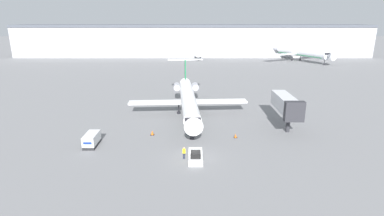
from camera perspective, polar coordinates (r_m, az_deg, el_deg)
ground_plane at (r=42.88m, az=0.09°, el=-9.72°), size 600.00×600.00×0.00m
terminal_building at (r=158.78m, az=-0.18°, el=12.73°), size 180.00×16.80×16.00m
airplane_main at (r=60.67m, az=-0.99°, el=1.71°), size 24.24×31.82×9.60m
pushback_tug at (r=42.44m, az=0.43°, el=-9.15°), size 1.95×4.40×1.63m
luggage_cart at (r=49.32m, az=-18.82°, el=-5.77°), size 1.82×3.82×1.96m
worker_near_tug at (r=42.71m, az=-1.78°, el=-8.49°), size 0.40×0.24×1.74m
traffic_cone_left at (r=51.57m, az=-7.82°, el=-4.71°), size 0.65×0.65×0.81m
traffic_cone_right at (r=50.58m, az=8.04°, el=-5.24°), size 0.59×0.59×0.68m
airplane_parked_far_left at (r=149.56m, az=19.43°, el=10.11°), size 32.43×36.02×11.42m
airplane_parked_far_right at (r=152.55m, az=0.93°, el=10.92°), size 36.57×28.78×10.48m
jet_bridge at (r=55.59m, az=17.26°, el=0.66°), size 3.20×10.57×6.19m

